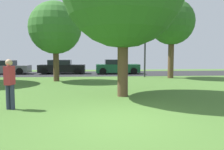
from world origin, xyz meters
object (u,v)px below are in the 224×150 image
(parked_car_black, at_px, (62,67))
(parked_car_green, at_px, (117,67))
(street_lamp_post, at_px, (145,50))
(oak_tree_center, at_px, (172,23))
(parked_car_grey, at_px, (5,68))
(person_bystander, at_px, (10,82))
(maple_tree_near, at_px, (55,28))

(parked_car_black, bearing_deg, parked_car_green, -4.55)
(parked_car_green, height_order, street_lamp_post, street_lamp_post)
(oak_tree_center, distance_m, parked_car_grey, 15.95)
(parked_car_grey, relative_size, parked_car_green, 1.06)
(person_bystander, xyz_separation_m, parked_car_green, (5.05, 14.10, -0.27))
(oak_tree_center, relative_size, person_bystander, 3.70)
(maple_tree_near, relative_size, parked_car_grey, 1.23)
(maple_tree_near, bearing_deg, parked_car_green, 50.21)
(parked_car_green, bearing_deg, parked_car_grey, 177.43)
(street_lamp_post, bearing_deg, oak_tree_center, -28.01)
(oak_tree_center, xyz_separation_m, street_lamp_post, (-1.88, 1.00, -2.13))
(parked_car_black, bearing_deg, street_lamp_post, -27.57)
(oak_tree_center, distance_m, person_bystander, 13.59)
(person_bystander, xyz_separation_m, parked_car_black, (-0.38, 14.53, -0.29))
(maple_tree_near, distance_m, parked_car_grey, 9.24)
(person_bystander, distance_m, parked_car_black, 14.54)
(oak_tree_center, height_order, maple_tree_near, oak_tree_center)
(oak_tree_center, relative_size, maple_tree_near, 1.13)
(oak_tree_center, bearing_deg, parked_car_black, 152.34)
(maple_tree_near, relative_size, person_bystander, 3.29)
(parked_car_green, bearing_deg, person_bystander, -109.71)
(oak_tree_center, distance_m, parked_car_green, 6.95)
(person_bystander, height_order, parked_car_green, person_bystander)
(parked_car_black, xyz_separation_m, parked_car_green, (5.43, -0.43, 0.02))
(maple_tree_near, distance_m, parked_car_black, 7.04)
(parked_car_grey, bearing_deg, parked_car_black, -0.59)
(oak_tree_center, bearing_deg, parked_car_grey, 161.51)
(oak_tree_center, bearing_deg, street_lamp_post, 151.99)
(maple_tree_near, height_order, street_lamp_post, maple_tree_near)
(parked_car_black, bearing_deg, parked_car_grey, 179.41)
(person_bystander, height_order, street_lamp_post, street_lamp_post)
(oak_tree_center, distance_m, maple_tree_near, 8.90)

